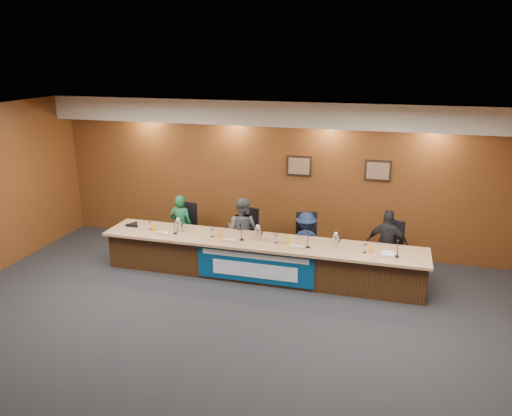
# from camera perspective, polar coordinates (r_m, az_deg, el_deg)

# --- Properties ---
(floor) EXTENTS (10.00, 10.00, 0.00)m
(floor) POSITION_cam_1_polar(r_m,az_deg,el_deg) (7.66, -4.38, -15.07)
(floor) COLOR black
(floor) RESTS_ON ground
(ceiling) EXTENTS (10.00, 8.00, 0.04)m
(ceiling) POSITION_cam_1_polar(r_m,az_deg,el_deg) (6.54, -5.03, 9.37)
(ceiling) COLOR silver
(ceiling) RESTS_ON wall_back
(wall_back) EXTENTS (10.00, 0.04, 3.20)m
(wall_back) POSITION_cam_1_polar(r_m,az_deg,el_deg) (10.61, 2.82, 3.67)
(wall_back) COLOR #5F3115
(wall_back) RESTS_ON floor
(soffit) EXTENTS (10.00, 0.50, 0.50)m
(soffit) POSITION_cam_1_polar(r_m,az_deg,el_deg) (10.13, 2.61, 10.79)
(soffit) COLOR beige
(soffit) RESTS_ON wall_back
(dais_body) EXTENTS (6.00, 0.80, 0.70)m
(dais_body) POSITION_cam_1_polar(r_m,az_deg,el_deg) (9.52, 0.52, -5.85)
(dais_body) COLOR #391F0E
(dais_body) RESTS_ON floor
(dais_top) EXTENTS (6.10, 0.95, 0.05)m
(dais_top) POSITION_cam_1_polar(r_m,az_deg,el_deg) (9.34, 0.45, -3.85)
(dais_top) COLOR #AC7E57
(dais_top) RESTS_ON dais_body
(banner) EXTENTS (2.20, 0.02, 0.65)m
(banner) POSITION_cam_1_polar(r_m,az_deg,el_deg) (9.15, -0.16, -6.66)
(banner) COLOR navy
(banner) RESTS_ON dais_body
(banner_text_upper) EXTENTS (2.00, 0.01, 0.10)m
(banner_text_upper) POSITION_cam_1_polar(r_m,az_deg,el_deg) (9.06, -0.19, -5.54)
(banner_text_upper) COLOR silver
(banner_text_upper) RESTS_ON banner
(banner_text_lower) EXTENTS (1.60, 0.01, 0.28)m
(banner_text_lower) POSITION_cam_1_polar(r_m,az_deg,el_deg) (9.17, -0.19, -7.15)
(banner_text_lower) COLOR silver
(banner_text_lower) RESTS_ON banner
(wall_photo_left) EXTENTS (0.52, 0.04, 0.42)m
(wall_photo_left) POSITION_cam_1_polar(r_m,az_deg,el_deg) (10.44, 4.95, 4.82)
(wall_photo_left) COLOR black
(wall_photo_left) RESTS_ON wall_back
(wall_photo_right) EXTENTS (0.52, 0.04, 0.42)m
(wall_photo_right) POSITION_cam_1_polar(r_m,az_deg,el_deg) (10.27, 13.76, 4.18)
(wall_photo_right) COLOR black
(wall_photo_right) RESTS_ON wall_back
(panelist_a) EXTENTS (0.49, 0.33, 1.31)m
(panelist_a) POSITION_cam_1_polar(r_m,az_deg,el_deg) (10.53, -8.56, -1.97)
(panelist_a) COLOR #12512E
(panelist_a) RESTS_ON floor
(panelist_b) EXTENTS (0.75, 0.63, 1.36)m
(panelist_b) POSITION_cam_1_polar(r_m,az_deg,el_deg) (10.06, -1.57, -2.54)
(panelist_b) COLOR #4E4E54
(panelist_b) RESTS_ON floor
(panelist_c) EXTENTS (0.81, 0.54, 1.16)m
(panelist_c) POSITION_cam_1_polar(r_m,az_deg,el_deg) (9.81, 5.72, -3.78)
(panelist_c) COLOR #121E3E
(panelist_c) RESTS_ON floor
(panelist_d) EXTENTS (0.83, 0.43, 1.35)m
(panelist_d) POSITION_cam_1_polar(r_m,az_deg,el_deg) (9.66, 14.79, -4.05)
(panelist_d) COLOR black
(panelist_d) RESTS_ON floor
(office_chair_a) EXTENTS (0.54, 0.54, 0.08)m
(office_chair_a) POSITION_cam_1_polar(r_m,az_deg,el_deg) (10.67, -8.30, -2.70)
(office_chair_a) COLOR black
(office_chair_a) RESTS_ON floor
(office_chair_b) EXTENTS (0.60, 0.60, 0.08)m
(office_chair_b) POSITION_cam_1_polar(r_m,az_deg,el_deg) (10.22, -1.40, -3.42)
(office_chair_b) COLOR black
(office_chair_b) RESTS_ON floor
(office_chair_c) EXTENTS (0.58, 0.58, 0.08)m
(office_chair_c) POSITION_cam_1_polar(r_m,az_deg,el_deg) (9.94, 5.80, -4.13)
(office_chair_c) COLOR black
(office_chair_c) RESTS_ON floor
(office_chair_d) EXTENTS (0.64, 0.64, 0.08)m
(office_chair_d) POSITION_cam_1_polar(r_m,az_deg,el_deg) (9.82, 14.72, -4.90)
(office_chair_d) COLOR black
(office_chair_d) RESTS_ON floor
(nameplate_a) EXTENTS (0.24, 0.08, 0.10)m
(nameplate_a) POSITION_cam_1_polar(r_m,az_deg,el_deg) (9.72, -10.81, -2.86)
(nameplate_a) COLOR white
(nameplate_a) RESTS_ON dais_top
(microphone_a) EXTENTS (0.07, 0.07, 0.02)m
(microphone_a) POSITION_cam_1_polar(r_m,az_deg,el_deg) (9.78, -9.21, -2.86)
(microphone_a) COLOR black
(microphone_a) RESTS_ON dais_top
(juice_glass_a) EXTENTS (0.06, 0.06, 0.15)m
(juice_glass_a) POSITION_cam_1_polar(r_m,az_deg,el_deg) (9.97, -11.64, -2.21)
(juice_glass_a) COLOR #F5AE0D
(juice_glass_a) RESTS_ON dais_top
(water_glass_a) EXTENTS (0.08, 0.08, 0.18)m
(water_glass_a) POSITION_cam_1_polar(r_m,az_deg,el_deg) (10.08, -12.00, -1.94)
(water_glass_a) COLOR silver
(water_glass_a) RESTS_ON dais_top
(nameplate_b) EXTENTS (0.24, 0.08, 0.10)m
(nameplate_b) POSITION_cam_1_polar(r_m,az_deg,el_deg) (9.20, -3.21, -3.74)
(nameplate_b) COLOR white
(nameplate_b) RESTS_ON dais_top
(microphone_b) EXTENTS (0.07, 0.07, 0.02)m
(microphone_b) POSITION_cam_1_polar(r_m,az_deg,el_deg) (9.34, -1.62, -3.62)
(microphone_b) COLOR black
(microphone_b) RESTS_ON dais_top
(juice_glass_b) EXTENTS (0.06, 0.06, 0.15)m
(juice_glass_b) POSITION_cam_1_polar(r_m,az_deg,el_deg) (9.45, -4.20, -3.00)
(juice_glass_b) COLOR #F5AE0D
(juice_glass_b) RESTS_ON dais_top
(water_glass_b) EXTENTS (0.08, 0.08, 0.18)m
(water_glass_b) POSITION_cam_1_polar(r_m,az_deg,el_deg) (9.51, -5.03, -2.79)
(water_glass_b) COLOR silver
(water_glass_b) RESTS_ON dais_top
(nameplate_c) EXTENTS (0.24, 0.08, 0.10)m
(nameplate_c) POSITION_cam_1_polar(r_m,az_deg,el_deg) (8.91, 4.51, -4.49)
(nameplate_c) COLOR white
(nameplate_c) RESTS_ON dais_top
(microphone_c) EXTENTS (0.07, 0.07, 0.02)m
(microphone_c) POSITION_cam_1_polar(r_m,az_deg,el_deg) (9.03, 5.97, -4.46)
(microphone_c) COLOR black
(microphone_c) RESTS_ON dais_top
(juice_glass_c) EXTENTS (0.06, 0.06, 0.15)m
(juice_glass_c) POSITION_cam_1_polar(r_m,az_deg,el_deg) (9.13, 3.67, -3.72)
(juice_glass_c) COLOR #F5AE0D
(juice_glass_c) RESTS_ON dais_top
(water_glass_c) EXTENTS (0.08, 0.08, 0.18)m
(water_glass_c) POSITION_cam_1_polar(r_m,az_deg,el_deg) (9.18, 2.34, -3.48)
(water_glass_c) COLOR silver
(water_glass_c) RESTS_ON dais_top
(nameplate_d) EXTENTS (0.24, 0.08, 0.10)m
(nameplate_d) POSITION_cam_1_polar(r_m,az_deg,el_deg) (8.79, 14.73, -5.36)
(nameplate_d) COLOR white
(nameplate_d) RESTS_ON dais_top
(microphone_d) EXTENTS (0.07, 0.07, 0.02)m
(microphone_d) POSITION_cam_1_polar(r_m,az_deg,el_deg) (8.92, 15.77, -5.34)
(microphone_d) COLOR black
(microphone_d) RESTS_ON dais_top
(juice_glass_d) EXTENTS (0.06, 0.06, 0.15)m
(juice_glass_d) POSITION_cam_1_polar(r_m,az_deg,el_deg) (8.98, 13.05, -4.54)
(juice_glass_d) COLOR #F5AE0D
(juice_glass_d) RESTS_ON dais_top
(water_glass_d) EXTENTS (0.08, 0.08, 0.18)m
(water_glass_d) POSITION_cam_1_polar(r_m,az_deg,el_deg) (8.94, 12.37, -4.49)
(water_glass_d) COLOR silver
(water_glass_d) RESTS_ON dais_top
(carafe_left) EXTENTS (0.13, 0.13, 0.22)m
(carafe_left) POSITION_cam_1_polar(r_m,az_deg,el_deg) (9.87, -8.85, -2.06)
(carafe_left) COLOR silver
(carafe_left) RESTS_ON dais_top
(carafe_mid) EXTENTS (0.12, 0.12, 0.25)m
(carafe_mid) POSITION_cam_1_polar(r_m,az_deg,el_deg) (9.29, 0.23, -2.98)
(carafe_mid) COLOR silver
(carafe_mid) RESTS_ON dais_top
(carafe_right) EXTENTS (0.11, 0.11, 0.24)m
(carafe_right) POSITION_cam_1_polar(r_m,az_deg,el_deg) (9.06, 9.09, -3.78)
(carafe_right) COLOR silver
(carafe_right) RESTS_ON dais_top
(speakerphone) EXTENTS (0.32, 0.32, 0.05)m
(speakerphone) POSITION_cam_1_polar(r_m,az_deg,el_deg) (10.38, -13.83, -1.88)
(speakerphone) COLOR black
(speakerphone) RESTS_ON dais_top
(paper_stack) EXTENTS (0.26, 0.33, 0.01)m
(paper_stack) POSITION_cam_1_polar(r_m,az_deg,el_deg) (9.00, 14.87, -5.12)
(paper_stack) COLOR white
(paper_stack) RESTS_ON dais_top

